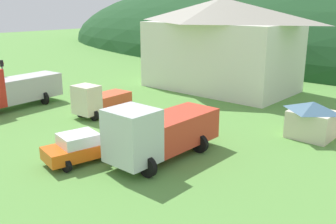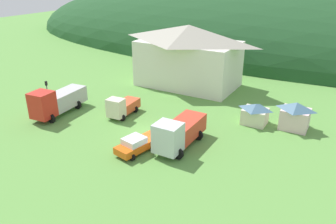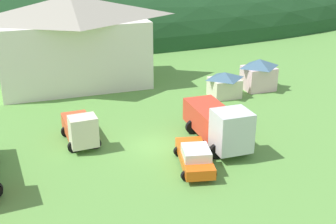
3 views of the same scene
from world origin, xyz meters
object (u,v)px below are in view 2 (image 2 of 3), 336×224
Objects in this scene: tow_truck_silver at (178,132)px; traffic_light_west at (48,93)px; play_shed_pink at (295,115)px; service_pickup_orange at (138,144)px; light_truck_cream at (122,107)px; play_shed_cream at (255,113)px; crane_truck_red at (56,101)px; traffic_cone_mid_row at (199,130)px; traffic_cone_near_pickup at (202,127)px; depot_building at (188,55)px.

traffic_light_west is at bearing -90.58° from tow_truck_silver.
play_shed_pink is at bearing 137.81° from tow_truck_silver.
play_shed_pink is 0.61× the size of service_pickup_orange.
light_truck_cream is at bearing -109.43° from tow_truck_silver.
play_shed_pink is at bearing 11.95° from play_shed_cream.
crane_truck_red is at bearing -11.65° from traffic_light_west.
service_pickup_orange is at bearing -113.18° from traffic_cone_mid_row.
service_pickup_orange is at bearing -10.76° from traffic_light_west.
traffic_cone_near_pickup is at bearing -151.65° from play_shed_pink.
depot_building is 1.95× the size of crane_truck_red.
play_shed_pink is (17.18, -7.75, -3.09)m from depot_building.
play_shed_pink is 5.63× the size of traffic_cone_mid_row.
play_shed_pink is 29.49m from traffic_light_west.
depot_building is 2.14× the size of tow_truck_silver.
light_truck_cream is at bearing -158.05° from play_shed_cream.
traffic_cone_near_pickup is at bearing -140.43° from play_shed_cream.
crane_truck_red is (-25.90, -10.33, 0.15)m from play_shed_pink.
tow_truck_silver reaches higher than service_pickup_orange.
light_truck_cream is 8.55× the size of traffic_cone_mid_row.
traffic_cone_near_pickup is (-9.01, -4.86, -1.61)m from play_shed_pink.
crane_truck_red is 7.98m from light_truck_cream.
play_shed_cream is (12.97, -8.64, -3.45)m from depot_building.
service_pickup_orange is (-12.20, -12.90, -0.79)m from play_shed_pink.
crane_truck_red reaches higher than light_truck_cream.
traffic_light_west is at bearing -158.96° from play_shed_cream.
traffic_light_west is (-27.75, -9.95, 0.78)m from play_shed_pink.
tow_truck_silver is (-9.21, -10.15, 0.05)m from play_shed_pink.
service_pickup_orange is 9.22× the size of traffic_cone_mid_row.
traffic_cone_near_pickup is (9.77, 1.90, -1.22)m from light_truck_cream.
tow_truck_silver is (7.96, -17.89, -3.03)m from depot_building.
crane_truck_red is (-21.70, -9.44, 0.51)m from play_shed_cream.
light_truck_cream is 9.01m from service_pickup_orange.
crane_truck_red is 1.64× the size of light_truck_cream.
traffic_cone_near_pickup is (0.20, 5.28, -1.67)m from tow_truck_silver.
crane_truck_red is 1.53× the size of service_pickup_orange.
play_shed_pink reaches higher than service_pickup_orange.
traffic_cone_mid_row is (-9.06, -5.57, -1.61)m from play_shed_pink.
tow_truck_silver is 4.87m from traffic_cone_mid_row.
traffic_cone_mid_row is (-4.86, -4.68, -1.26)m from play_shed_cream.
play_shed_cream is 6.36m from traffic_cone_near_pickup.
service_pickup_orange is at bearing -76.46° from depot_building.
traffic_cone_mid_row is at bearing -136.07° from play_shed_cream.
light_truck_cream is at bearing 19.54° from traffic_light_west.
play_shed_cream is 10.53m from tow_truck_silver.
play_shed_pink is 0.82× the size of traffic_light_west.
crane_truck_red is 17.84m from traffic_cone_near_pickup.
tow_truck_silver is 18.55m from traffic_light_west.
crane_truck_red is 2.06× the size of traffic_light_west.
depot_building is 20.74m from traffic_light_west.
crane_truck_red is 14.06× the size of traffic_cone_mid_row.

